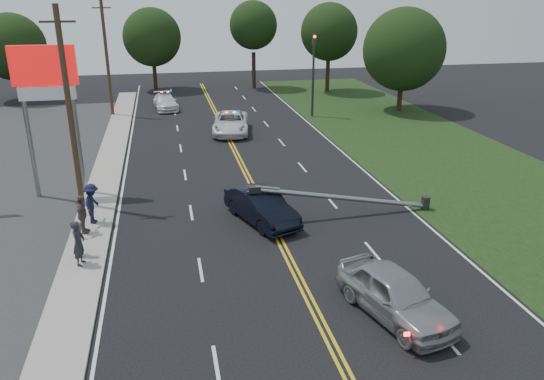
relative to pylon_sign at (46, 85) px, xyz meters
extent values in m
plane|color=black|center=(10.50, -14.00, -6.00)|extent=(120.00, 120.00, 0.00)
cube|color=#9F998F|center=(2.10, -4.00, -5.94)|extent=(1.80, 70.00, 0.12)
cube|color=black|center=(24.00, -4.00, -5.99)|extent=(12.00, 80.00, 0.01)
cube|color=gold|center=(10.50, -4.00, -5.99)|extent=(0.36, 80.00, 0.00)
cylinder|color=gray|center=(-1.20, 0.00, -2.50)|extent=(0.24, 0.24, 7.00)
cylinder|color=gray|center=(1.20, 0.00, -2.50)|extent=(0.24, 0.24, 7.00)
cube|color=#AE0B0C|center=(0.00, 0.00, 1.00)|extent=(3.20, 0.35, 2.00)
cube|color=white|center=(0.00, 0.00, -0.40)|extent=(2.80, 0.30, 0.70)
cylinder|color=#2D2D30|center=(18.80, 16.00, -2.50)|extent=(0.20, 0.20, 7.00)
cube|color=#2D2D30|center=(18.80, 16.00, 0.60)|extent=(0.28, 0.28, 0.90)
sphere|color=#FF0C07|center=(18.80, 15.84, 0.90)|extent=(0.22, 0.22, 0.22)
cylinder|color=#2D2D30|center=(18.60, -6.00, -5.65)|extent=(0.44, 0.44, 0.70)
cylinder|color=gray|center=(14.17, -6.00, -5.02)|extent=(8.90, 0.24, 1.80)
cube|color=#2D2D30|center=(9.74, -6.00, -4.23)|extent=(0.55, 0.32, 0.30)
cylinder|color=#382619|center=(1.30, -2.00, -1.00)|extent=(0.28, 0.28, 10.00)
cube|color=#382619|center=(1.30, -2.00, 3.20)|extent=(1.60, 0.10, 0.10)
cylinder|color=#382619|center=(1.30, 20.00, -1.00)|extent=(0.28, 0.28, 10.00)
cube|color=#382619|center=(1.30, 20.00, 3.20)|extent=(1.60, 0.10, 0.10)
cylinder|color=black|center=(-8.52, 29.42, -4.45)|extent=(0.44, 0.44, 3.09)
sphere|color=black|center=(-8.52, 29.42, -0.68)|extent=(6.58, 6.58, 6.58)
cylinder|color=black|center=(5.13, 32.57, -4.32)|extent=(0.44, 0.44, 3.36)
sphere|color=black|center=(5.13, 32.57, -0.21)|extent=(6.30, 6.30, 6.30)
cylinder|color=black|center=(16.23, 31.53, -3.97)|extent=(0.44, 0.44, 4.05)
sphere|color=black|center=(16.23, 31.53, 0.98)|extent=(5.30, 5.30, 5.30)
cylinder|color=black|center=(23.81, 27.65, -4.13)|extent=(0.44, 0.44, 3.73)
sphere|color=black|center=(23.81, 27.65, 0.42)|extent=(6.11, 6.11, 6.11)
cylinder|color=black|center=(27.44, 16.71, -4.38)|extent=(0.44, 0.44, 3.24)
sphere|color=black|center=(27.44, 16.71, -0.42)|extent=(7.40, 7.40, 7.40)
imported|color=black|center=(10.09, -5.81, -5.21)|extent=(3.21, 5.08, 1.58)
imported|color=#94959B|center=(13.09, -14.56, -5.16)|extent=(3.23, 5.27, 1.67)
imported|color=silver|center=(10.90, 11.59, -5.18)|extent=(3.58, 6.20, 1.63)
imported|color=white|center=(6.03, 21.76, -5.29)|extent=(2.46, 5.03, 1.41)
imported|color=#25262D|center=(2.08, -8.75, -4.93)|extent=(0.59, 0.77, 1.89)
imported|color=#B5B4BA|center=(2.01, -7.89, -5.10)|extent=(0.71, 0.84, 1.54)
imported|color=#161738|center=(2.17, -4.54, -4.90)|extent=(0.95, 1.37, 1.94)
imported|color=#5A4C48|center=(1.85, -5.65, -4.97)|extent=(0.58, 1.11, 1.81)
camera|label=1|loc=(5.80, -29.02, 4.52)|focal=35.00mm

